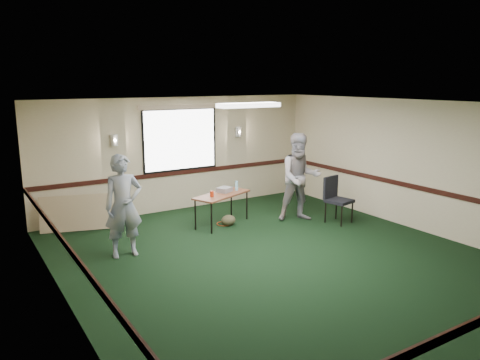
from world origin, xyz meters
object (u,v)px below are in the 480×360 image
person_right (300,177)px  conference_chair (336,196)px  person_left (123,206)px  folding_table (222,196)px  projector (224,190)px

person_right → conference_chair: bearing=-19.1°
person_left → person_right: (4.02, 0.05, 0.06)m
folding_table → person_right: bearing=-43.3°
folding_table → person_left: size_ratio=0.80×
conference_chair → person_right: person_right is taller
projector → conference_chair: (2.08, -1.29, -0.14)m
projector → person_left: size_ratio=0.17×
conference_chair → folding_table: bearing=139.9°
projector → person_left: person_left is taller
conference_chair → person_right: 0.88m
projector → person_left: 2.66m
folding_table → person_right: size_ratio=0.75×
projector → conference_chair: conference_chair is taller
folding_table → projector: bearing=20.5°
projector → person_left: (-2.53, -0.81, 0.18)m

